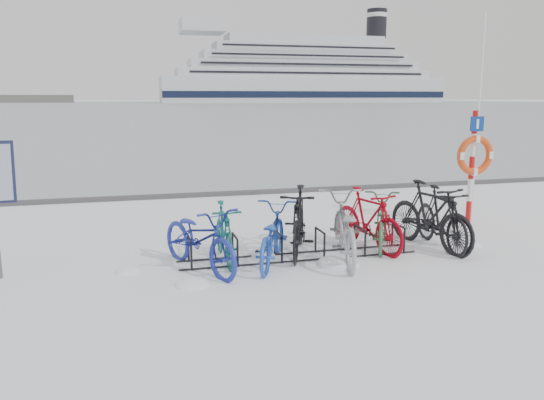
{
  "coord_description": "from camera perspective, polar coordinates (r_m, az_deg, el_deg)",
  "views": [
    {
      "loc": [
        -2.55,
        -8.07,
        2.63
      ],
      "look_at": [
        -0.31,
        0.6,
        0.88
      ],
      "focal_mm": 35.0,
      "sensor_mm": 36.0,
      "label": 1
    }
  ],
  "objects": [
    {
      "name": "snow_drifts",
      "position": [
        8.78,
        4.41,
        -6.38
      ],
      "size": [
        6.35,
        2.01,
        0.24
      ],
      "color": "white",
      "rests_on": "ground"
    },
    {
      "name": "bike_5",
      "position": [
        9.4,
        10.28,
        -1.9
      ],
      "size": [
        0.97,
        1.9,
        1.1
      ],
      "primitive_type": "imported",
      "rotation": [
        0.0,
        0.0,
        0.26
      ],
      "color": "#A20514",
      "rests_on": "ground"
    },
    {
      "name": "bike_2",
      "position": [
        8.45,
        -0.04,
        -3.62
      ],
      "size": [
        1.36,
        1.96,
        0.97
      ],
      "primitive_type": "imported",
      "rotation": [
        0.0,
        0.0,
        2.71
      ],
      "color": "#1F4AAF",
      "rests_on": "ground"
    },
    {
      "name": "cruise_ferry",
      "position": [
        242.56,
        3.28,
        13.07
      ],
      "size": [
        126.14,
        23.82,
        41.45
      ],
      "color": "silver",
      "rests_on": "ground"
    },
    {
      "name": "bike_1",
      "position": [
        8.64,
        -5.2,
        -3.33
      ],
      "size": [
        0.47,
        1.63,
        0.98
      ],
      "primitive_type": "imported",
      "rotation": [
        0.0,
        0.0,
        -0.01
      ],
      "color": "#105A57",
      "rests_on": "ground"
    },
    {
      "name": "bike_6",
      "position": [
        9.64,
        11.64,
        -2.08
      ],
      "size": [
        1.37,
        1.9,
        0.95
      ],
      "primitive_type": "imported",
      "rotation": [
        0.0,
        0.0,
        2.68
      ],
      "color": "#32633B",
      "rests_on": "ground"
    },
    {
      "name": "lifebuoy_station",
      "position": [
        11.72,
        20.95,
        4.49
      ],
      "size": [
        0.82,
        0.23,
        4.27
      ],
      "color": "#B50E0E",
      "rests_on": "ground"
    },
    {
      "name": "ground",
      "position": [
        8.86,
        2.94,
        -6.2
      ],
      "size": [
        900.0,
        900.0,
        0.0
      ],
      "primitive_type": "plane",
      "color": "white",
      "rests_on": "ground"
    },
    {
      "name": "bike_3",
      "position": [
        8.99,
        2.89,
        -2.1
      ],
      "size": [
        1.22,
        2.01,
        1.17
      ],
      "primitive_type": "imported",
      "rotation": [
        0.0,
        0.0,
        -0.38
      ],
      "color": "black",
      "rests_on": "ground"
    },
    {
      "name": "bike_7",
      "position": [
        9.71,
        16.69,
        -1.44
      ],
      "size": [
        1.02,
        2.08,
        1.21
      ],
      "primitive_type": "imported",
      "rotation": [
        0.0,
        0.0,
        0.23
      ],
      "color": "black",
      "rests_on": "ground"
    },
    {
      "name": "ice_sheet",
      "position": [
        163.11,
        -13.8,
        9.81
      ],
      "size": [
        400.0,
        298.0,
        0.02
      ],
      "primitive_type": "cube",
      "color": "#A0AEB5",
      "rests_on": "ground"
    },
    {
      "name": "bike_rack",
      "position": [
        8.81,
        2.95,
        -5.08
      ],
      "size": [
        4.0,
        0.48,
        0.46
      ],
      "color": "black",
      "rests_on": "ground"
    },
    {
      "name": "quay_edge",
      "position": [
        14.43,
        -4.07,
        0.74
      ],
      "size": [
        400.0,
        0.25,
        0.1
      ],
      "primitive_type": "cube",
      "color": "#3F3F42",
      "rests_on": "ground"
    },
    {
      "name": "bike_0",
      "position": [
        8.23,
        -7.81,
        -3.85
      ],
      "size": [
        1.47,
        2.11,
        1.05
      ],
      "primitive_type": "imported",
      "rotation": [
        0.0,
        0.0,
        0.43
      ],
      "color": "navy",
      "rests_on": "ground"
    },
    {
      "name": "bike_4",
      "position": [
        8.71,
        7.75,
        -2.79
      ],
      "size": [
        1.24,
        2.24,
        1.11
      ],
      "primitive_type": "imported",
      "rotation": [
        0.0,
        0.0,
        2.89
      ],
      "color": "#96979D",
      "rests_on": "ground"
    },
    {
      "name": "bike_8",
      "position": [
        9.81,
        17.75,
        -1.67
      ],
      "size": [
        0.66,
        1.88,
        1.11
      ],
      "primitive_type": "imported",
      "rotation": [
        0.0,
        0.0,
        -0.07
      ],
      "color": "black",
      "rests_on": "ground"
    }
  ]
}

